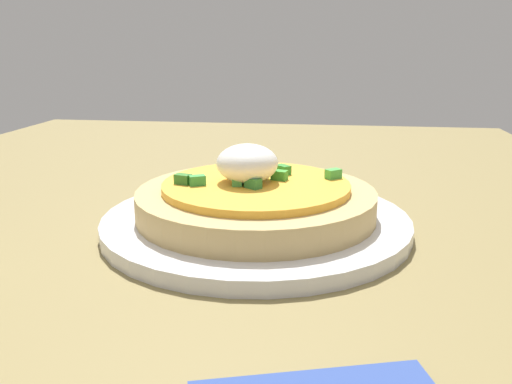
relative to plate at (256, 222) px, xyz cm
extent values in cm
cube|color=olive|center=(6.35, 6.39, -2.04)|extent=(106.52, 86.90, 2.88)
cylinder|color=silver|center=(0.00, 0.00, 0.00)|extent=(25.51, 25.51, 1.21)
cylinder|color=tan|center=(0.00, 0.00, 1.71)|extent=(19.77, 19.77, 2.22)
cylinder|color=gold|center=(0.00, 0.00, 3.13)|extent=(15.48, 15.48, 0.61)
ellipsoid|color=white|center=(0.03, 0.73, 5.01)|extent=(5.05, 5.05, 3.16)
cube|color=#4FAB4F|center=(-1.04, 1.38, 3.84)|extent=(1.37, 0.95, 0.80)
cube|color=green|center=(-1.51, 4.57, 3.84)|extent=(1.29, 1.50, 0.80)
cube|color=green|center=(3.62, 1.16, 3.84)|extent=(1.39, 1.51, 0.80)
cube|color=#277A39|center=(1.77, 0.38, 3.84)|extent=(1.51, 1.31, 0.80)
cube|color=#35833B|center=(-1.80, -0.01, 3.84)|extent=(1.41, 1.50, 0.80)
cube|color=#357A2B|center=(-1.29, 5.81, 3.84)|extent=(1.14, 1.46, 0.80)
cube|color=green|center=(1.77, 0.72, 3.84)|extent=(1.31, 0.85, 0.80)
cube|color=#52BA51|center=(0.72, 1.06, 3.84)|extent=(1.36, 0.94, 0.80)
cube|color=green|center=(4.93, 1.95, 3.84)|extent=(1.51, 1.32, 0.80)
cube|color=green|center=(1.08, -1.83, 3.84)|extent=(1.15, 1.46, 0.80)
cube|color=#328830|center=(3.08, -1.97, 3.84)|extent=(1.46, 1.48, 0.80)
cube|color=green|center=(2.17, -6.30, 3.84)|extent=(1.43, 1.50, 0.80)
cube|color=#B7B7BC|center=(20.18, -1.65, -0.35)|extent=(6.69, 5.53, 0.50)
cube|color=#B7B7BC|center=(24.43, 1.76, -0.35)|extent=(3.06, 2.84, 0.50)
camera|label=1|loc=(-41.25, -5.61, 14.45)|focal=36.75mm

